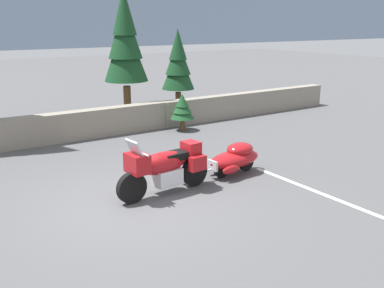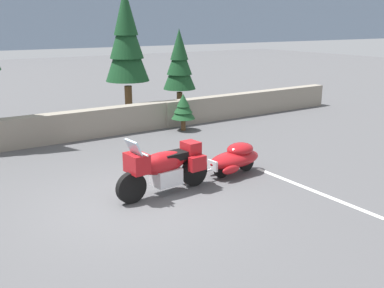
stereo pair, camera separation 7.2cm
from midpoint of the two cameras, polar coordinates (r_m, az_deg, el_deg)
name	(u,v)px [view 2 (the right image)]	position (r m, az deg, el deg)	size (l,w,h in m)	color
ground_plane	(133,204)	(9.23, -7.37, -7.68)	(80.00, 80.00, 0.00)	#4C4C4F
stone_guard_wall	(34,131)	(14.06, -19.57, 1.58)	(24.00, 0.57, 0.91)	gray
touring_motorcycle	(164,166)	(9.49, -3.43, -2.91)	(2.31, 0.85, 1.33)	black
car_shaped_trailer	(235,158)	(10.83, 5.74, -1.79)	(2.22, 0.84, 0.76)	black
pine_tree_secondary	(179,63)	(17.21, -1.53, 10.47)	(1.26, 1.26, 3.38)	brown
pine_tree_far_right	(126,40)	(16.08, -8.35, 13.17)	(1.55, 1.55, 4.82)	brown
pine_sapling_near	(183,108)	(15.11, -1.00, 4.71)	(0.82, 0.82, 1.27)	brown
parking_stripe_marker	(312,190)	(10.23, 15.41, -5.75)	(0.12, 3.60, 0.01)	silver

